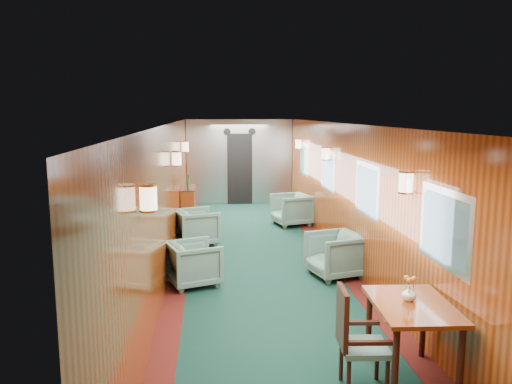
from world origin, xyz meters
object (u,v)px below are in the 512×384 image
side_chair (354,336)px  armchair_left_near (194,263)px  armchair_right_near (335,255)px  dining_table (412,316)px  credenza (188,206)px  armchair_left_far (197,227)px  armchair_right_far (291,210)px

side_chair → armchair_left_near: size_ratio=1.36×
armchair_right_near → dining_table: bearing=-16.0°
credenza → armchair_right_near: credenza is taller
side_chair → armchair_left_far: side_chair is taller
armchair_right_far → armchair_left_near: bearing=-43.1°
dining_table → armchair_right_near: size_ratio=1.38×
armchair_left_near → armchair_right_far: bearing=-48.1°
dining_table → armchair_left_near: dining_table is taller
armchair_left_near → armchair_right_near: armchair_right_near is taller
dining_table → armchair_right_near: 3.12m
armchair_right_near → side_chair: bearing=-26.5°
credenza → armchair_right_far: size_ratio=1.46×
credenza → armchair_left_near: size_ratio=1.60×
dining_table → credenza: bearing=112.5°
dining_table → armchair_left_near: size_ratio=1.47×
armchair_right_far → credenza: bearing=-107.7°
credenza → armchair_right_near: (2.47, -3.81, -0.10)m
side_chair → armchair_left_far: size_ratio=1.27×
side_chair → armchair_right_near: size_ratio=1.28×
armchair_left_near → armchair_left_far: armchair_left_far is taller
side_chair → armchair_right_far: 6.95m
side_chair → armchair_right_near: side_chair is taller
armchair_left_far → armchair_right_near: bearing=-151.3°
dining_table → side_chair: side_chair is taller
dining_table → armchair_left_far: 5.67m
armchair_left_far → armchair_right_far: 2.64m
dining_table → armchair_right_near: dining_table is taller
dining_table → armchair_right_far: 6.80m
dining_table → armchair_left_near: (-2.18, 2.92, -0.32)m
credenza → dining_table: bearing=-70.7°
dining_table → armchair_right_far: size_ratio=1.35×
armchair_left_near → armchair_right_far: 4.41m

